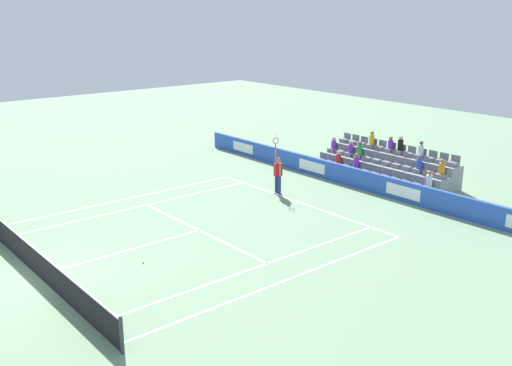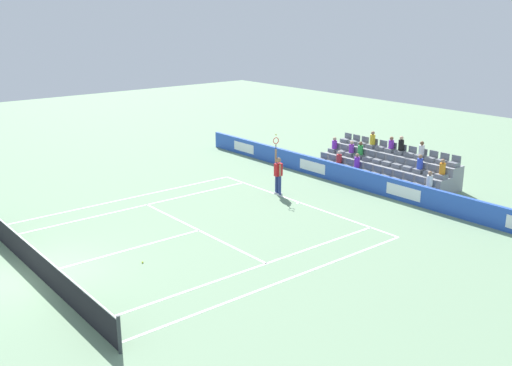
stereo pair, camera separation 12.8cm
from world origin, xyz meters
name	(u,v)px [view 2 (the right image)]	position (x,y,z in m)	size (l,w,h in m)	color
ground_plane	(37,275)	(0.00, 0.00, 0.00)	(80.00, 80.00, 0.00)	gray
line_baseline	(300,202)	(0.00, -11.89, 0.00)	(10.97, 0.10, 0.01)	white
line_service	(199,230)	(0.00, -6.40, 0.00)	(8.23, 0.10, 0.01)	white
line_centre_service	(125,250)	(0.00, -3.20, 0.00)	(0.10, 6.40, 0.01)	white
line_singles_sideline_left	(138,207)	(4.12, -5.95, 0.00)	(0.10, 11.89, 0.01)	white
line_singles_sideline_right	(256,267)	(-4.12, -5.95, 0.00)	(0.10, 11.89, 0.01)	white
line_doubles_sideline_left	(123,199)	(5.49, -5.95, 0.00)	(0.10, 11.89, 0.01)	white
line_doubles_sideline_right	(283,281)	(-5.49, -5.95, 0.00)	(0.10, 11.89, 0.01)	white
line_centre_mark	(298,203)	(0.00, -11.79, 0.00)	(0.10, 0.20, 0.01)	white
sponsor_barrier	(356,178)	(0.00, -15.67, 0.47)	(23.24, 0.22, 0.95)	blue
tennis_net	(35,261)	(0.00, 0.00, 0.49)	(11.97, 0.10, 1.07)	#33383D
tennis_player	(278,174)	(1.58, -11.98, 0.99)	(0.52, 0.39, 2.85)	navy
stadium_stand	(386,169)	(0.00, -17.98, 0.56)	(7.44, 2.85, 2.21)	gray
loose_tennis_ball	(143,262)	(-1.38, -3.14, 0.03)	(0.07, 0.07, 0.07)	#D1E533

